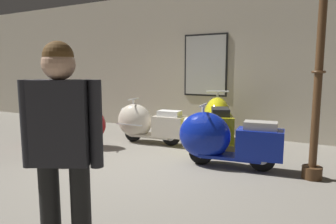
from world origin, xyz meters
name	(u,v)px	position (x,y,z in m)	size (l,w,h in m)	color
ground_plane	(135,168)	(0.00, 0.00, 0.00)	(60.00, 60.00, 0.00)	slate
showroom_back_wall	(214,62)	(0.15, 3.24, 1.76)	(18.00, 0.63, 3.52)	#BCB29E
scooter_0	(74,126)	(-1.86, 0.53, 0.43)	(1.58, 1.13, 0.95)	black
scooter_1	(145,123)	(-0.79, 1.54, 0.44)	(1.59, 0.56, 0.96)	black
scooter_2	(218,121)	(0.64, 2.17, 0.51)	(1.18, 1.89, 1.12)	black
scooter_3	(221,139)	(1.18, 0.75, 0.46)	(1.71, 0.68, 1.02)	black
lamppost	(320,51)	(2.55, 0.84, 1.84)	(0.34, 0.34, 2.99)	#472D19
visitor_1	(62,144)	(1.00, -2.36, 1.03)	(0.55, 0.41, 1.78)	black
info_stanchion	(33,140)	(-1.71, -0.56, 0.40)	(0.33, 0.38, 0.97)	#333338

